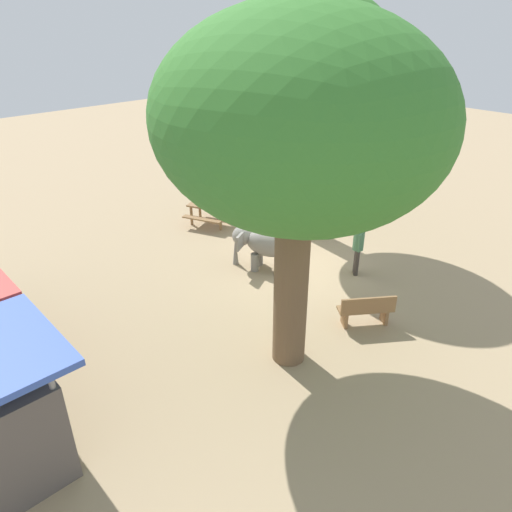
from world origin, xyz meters
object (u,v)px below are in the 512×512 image
object	(u,v)px
elephant	(263,244)
wooden_bench	(366,309)
person_handler	(358,246)
picnic_table_near	(210,209)
feed_bucket	(272,232)
shade_tree_secondary	(316,53)
shade_tree_main	(298,123)

from	to	relation	value
elephant	wooden_bench	distance (m)	3.93
person_handler	picnic_table_near	size ratio (longest dim) A/B	0.82
picnic_table_near	feed_bucket	bearing A→B (deg)	177.81
elephant	picnic_table_near	bearing A→B (deg)	-41.01
shade_tree_secondary	picnic_table_near	world-z (taller)	shade_tree_secondary
picnic_table_near	elephant	bearing A→B (deg)	142.13
wooden_bench	elephant	bearing A→B (deg)	123.67
person_handler	wooden_bench	bearing A→B (deg)	90.13
shade_tree_main	feed_bucket	distance (m)	8.33
person_handler	shade_tree_main	world-z (taller)	shade_tree_main
shade_tree_main	wooden_bench	world-z (taller)	shade_tree_main
person_handler	feed_bucket	bearing A→B (deg)	-41.94
elephant	shade_tree_main	bearing A→B (deg)	116.99
elephant	wooden_bench	bearing A→B (deg)	150.46
elephant	feed_bucket	distance (m)	2.47
person_handler	elephant	bearing A→B (deg)	-0.98
elephant	person_handler	world-z (taller)	person_handler
wooden_bench	shade_tree_main	bearing A→B (deg)	-155.67
shade_tree_secondary	feed_bucket	bearing A→B (deg)	61.33
person_handler	wooden_bench	distance (m)	2.69
shade_tree_main	elephant	bearing A→B (deg)	-35.68
wooden_bench	shade_tree_secondary	bearing A→B (deg)	92.40
elephant	shade_tree_main	distance (m)	6.16
elephant	shade_tree_secondary	xyz separation A→B (m)	(0.85, -3.00, 5.11)
shade_tree_secondary	feed_bucket	size ratio (longest dim) A/B	21.62
shade_tree_main	wooden_bench	bearing A→B (deg)	-101.55
shade_tree_main	feed_bucket	world-z (taller)	shade_tree_main
shade_tree_secondary	feed_bucket	world-z (taller)	shade_tree_secondary
wooden_bench	picnic_table_near	distance (m)	7.78
shade_tree_secondary	wooden_bench	distance (m)	7.92
wooden_bench	picnic_table_near	size ratio (longest dim) A/B	0.69
elephant	feed_bucket	xyz separation A→B (m)	(1.47, -1.87, -0.69)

